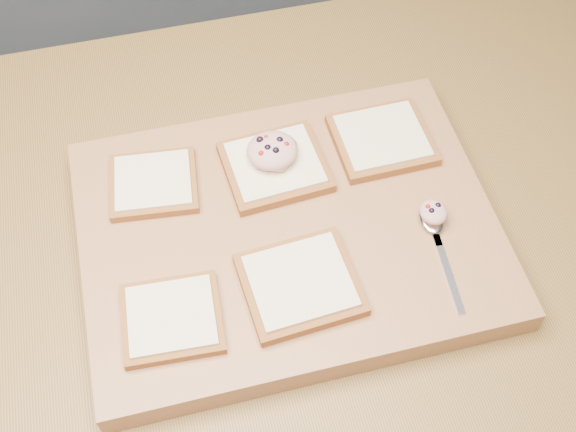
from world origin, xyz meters
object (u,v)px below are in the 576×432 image
Objects in this scene: cutting_board at (288,232)px; bread_far_center at (275,166)px; spoon at (434,227)px; tuna_salad_dollop at (272,150)px.

bread_far_center reaches higher than cutting_board.
bread_far_center is 0.87× the size of spoon.
bread_far_center is at bearing 87.44° from cutting_board.
spoon is at bearing -39.99° from tuna_salad_dollop.
bread_far_center is at bearing 141.12° from spoon.
bread_far_center is 2.06× the size of tuna_salad_dollop.
bread_far_center reaches higher than spoon.
spoon is (0.17, -0.05, 0.03)m from cutting_board.
cutting_board is 7.79× the size of tuna_salad_dollop.
cutting_board is 0.09m from bread_far_center.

